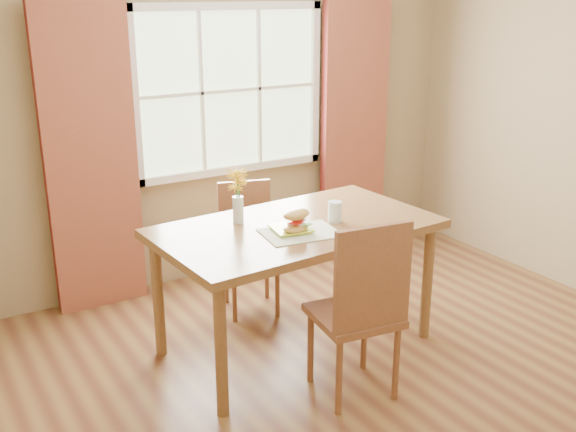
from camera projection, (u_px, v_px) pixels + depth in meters
The scene contains 12 objects.
room at pixel (381, 158), 3.78m from camera, with size 4.24×3.84×2.74m.
window at pixel (230, 90), 5.25m from camera, with size 1.62×0.06×1.32m.
curtain_left at pixel (91, 161), 4.74m from camera, with size 0.65×0.08×2.20m, color maroon.
curtain_right at pixel (354, 128), 5.87m from camera, with size 0.65×0.08×2.20m, color maroon.
dining_table at pixel (296, 237), 4.25m from camera, with size 1.80×1.09×0.85m.
chair_near at pixel (363, 305), 3.72m from camera, with size 0.51×0.51×1.09m.
chair_far at pixel (248, 241), 4.90m from camera, with size 0.48×0.48×0.93m.
placemat at pixel (300, 233), 4.06m from camera, with size 0.45×0.33×0.01m, color beige.
plate at pixel (291, 230), 4.09m from camera, with size 0.22×0.22×0.01m, color #C8E338.
croissant_sandwich at pixel (296, 221), 4.03m from camera, with size 0.21×0.16×0.14m.
water_glass at pixel (335, 212), 4.25m from camera, with size 0.09×0.09×0.13m.
flower_vase at pixel (238, 189), 4.18m from camera, with size 0.14×0.14×0.35m.
Camera 1 is at (-2.36, -2.88, 2.25)m, focal length 42.00 mm.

